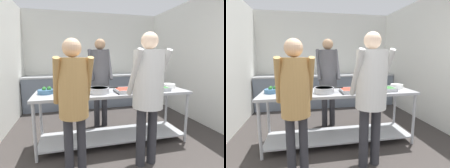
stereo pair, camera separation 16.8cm
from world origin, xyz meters
TOP-DOWN VIEW (x-y plane):
  - wall_rear at (0.00, 4.15)m, footprint 3.96×0.06m
  - wall_right at (1.95, 2.07)m, footprint 0.06×4.27m
  - back_counter at (0.00, 3.78)m, footprint 3.80×0.65m
  - serving_counter at (-0.09, 1.57)m, footprint 2.42×0.70m
  - broccoli_bowl at (-1.12, 1.63)m, footprint 0.23×0.23m
  - serving_tray_greens at (-0.79, 1.54)m, footprint 0.37×0.29m
  - sauce_pan at (-0.34, 1.47)m, footprint 0.44×0.30m
  - serving_tray_vegetables at (0.13, 1.45)m, footprint 0.43×0.33m
  - serving_tray_roast at (0.59, 1.45)m, footprint 0.42×0.27m
  - plate_stack at (0.95, 1.62)m, footprint 0.22×0.22m
  - guest_serving_left at (0.17, 0.87)m, footprint 0.51×0.38m
  - guest_serving_right at (-0.74, 0.88)m, footprint 0.46×0.36m
  - cook_behind_counter at (-0.17, 2.28)m, footprint 0.46×0.35m
  - water_bottle at (-0.56, 3.78)m, footprint 0.08×0.08m

SIDE VIEW (x-z plane):
  - back_counter at x=0.00m, z-range 0.00..0.90m
  - serving_counter at x=-0.09m, z-range 0.16..1.02m
  - serving_tray_greens at x=-0.79m, z-range 0.86..0.92m
  - serving_tray_roast at x=0.59m, z-range 0.86..0.92m
  - serving_tray_vegetables at x=0.13m, z-range 0.86..0.92m
  - plate_stack at x=0.95m, z-range 0.86..0.94m
  - broccoli_bowl at x=-1.12m, z-range 0.85..0.96m
  - sauce_pan at x=-0.34m, z-range 0.87..0.96m
  - water_bottle at x=-0.56m, z-range 0.89..1.11m
  - guest_serving_right at x=-0.74m, z-range 0.19..1.81m
  - guest_serving_left at x=0.17m, z-range 0.20..1.91m
  - cook_behind_counter at x=-0.17m, z-range 0.21..1.96m
  - wall_rear at x=0.00m, z-range 0.00..2.65m
  - wall_right at x=1.95m, z-range 0.00..2.65m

